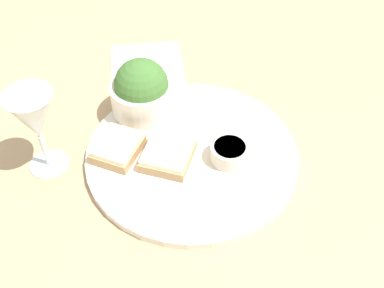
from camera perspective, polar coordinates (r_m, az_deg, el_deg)
The scene contains 8 objects.
ground_plane at distance 0.80m, azimuth 0.00°, elevation -1.65°, with size 4.00×4.00×0.00m, color tan.
dinner_plate at distance 0.80m, azimuth 0.00°, elevation -1.32°, with size 0.35×0.35×0.01m.
salad_bowl at distance 0.84m, azimuth -5.96°, elevation 6.28°, with size 0.11×0.11×0.10m.
sauce_ramekin at distance 0.77m, azimuth 4.43°, elevation -1.05°, with size 0.06×0.06×0.03m.
cheese_toast_near at distance 0.77m, azimuth -2.90°, elevation -1.25°, with size 0.08×0.08×0.03m.
cheese_toast_far at distance 0.79m, azimuth -8.80°, elevation -0.44°, with size 0.09×0.08×0.03m.
wine_glass at distance 0.76m, azimuth -18.17°, elevation 2.83°, with size 0.07×0.07×0.15m.
napkin at distance 0.99m, azimuth -5.39°, elevation 9.34°, with size 0.19×0.19×0.01m.
Camera 1 is at (-0.52, -0.12, 0.60)m, focal length 45.00 mm.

